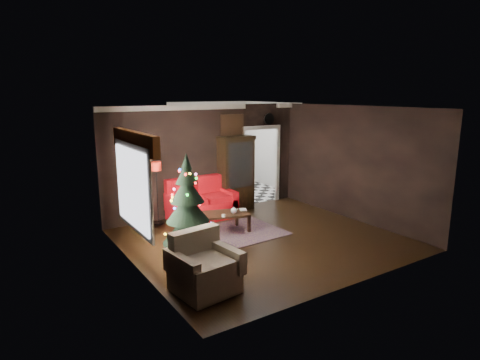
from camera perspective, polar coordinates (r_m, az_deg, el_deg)
floor at (r=8.82m, az=3.20°, el=-8.37°), size 5.50×5.50×0.00m
ceiling at (r=8.26m, az=3.43°, el=10.13°), size 5.50×5.50×0.00m
wall_back at (r=10.52m, az=-4.72°, el=2.88°), size 5.50×0.00×5.50m
wall_front at (r=6.63m, az=16.12°, el=-3.12°), size 5.50×0.00×5.50m
wall_left at (r=7.20m, az=-14.71°, el=-1.84°), size 0.00×5.50×5.50m
wall_right at (r=10.26m, az=15.84°, el=2.23°), size 0.00×5.50×5.50m
doorway at (r=11.46m, az=2.83°, el=1.91°), size 1.10×0.10×2.10m
left_window at (r=7.39m, az=-14.92°, el=-1.10°), size 0.05×1.60×1.40m
valance at (r=7.27m, az=-14.67°, el=5.28°), size 0.12×2.10×0.35m
kitchen_floor at (r=12.91m, az=-1.09°, el=-1.67°), size 3.00×3.00×0.00m
kitchen_window at (r=13.85m, az=-4.29°, el=6.39°), size 0.70×0.06×0.70m
rug at (r=9.15m, az=-0.87°, el=-7.55°), size 2.24×1.68×0.01m
loveseat at (r=10.14m, az=-5.43°, el=-2.69°), size 1.70×0.90×1.00m
curio_cabinet at (r=10.77m, az=-0.58°, el=0.71°), size 0.90×0.45×1.90m
floor_lamp at (r=9.50m, az=-11.57°, el=-1.85°), size 0.25×0.25×1.46m
christmas_tree at (r=7.58m, az=-7.40°, el=-3.56°), size 0.99×0.99×1.84m
armchair at (r=6.52m, az=-5.05°, el=-11.69°), size 1.04×1.04×0.95m
coffee_table at (r=9.15m, az=-2.07°, el=-6.01°), size 1.14×0.87×0.45m
teapot at (r=8.99m, az=-0.88°, el=-4.32°), size 0.17×0.17×0.15m
cup_a at (r=8.78m, az=-2.32°, el=-5.03°), size 0.08×0.08×0.06m
cup_b at (r=8.81m, az=-2.43°, el=-5.02°), size 0.07×0.07×0.05m
book at (r=9.26m, az=-0.06°, el=-3.62°), size 0.15×0.08×0.21m
wall_clock at (r=11.41m, az=4.08°, el=8.58°), size 0.32×0.32×0.06m
painting at (r=10.75m, az=-1.13°, el=7.69°), size 0.62×0.05×0.52m
kitchen_counter at (r=13.82m, az=-3.71°, el=1.15°), size 1.80×0.60×0.90m
kitchen_table at (r=12.42m, az=-1.55°, el=-0.45°), size 0.70×0.70×0.75m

